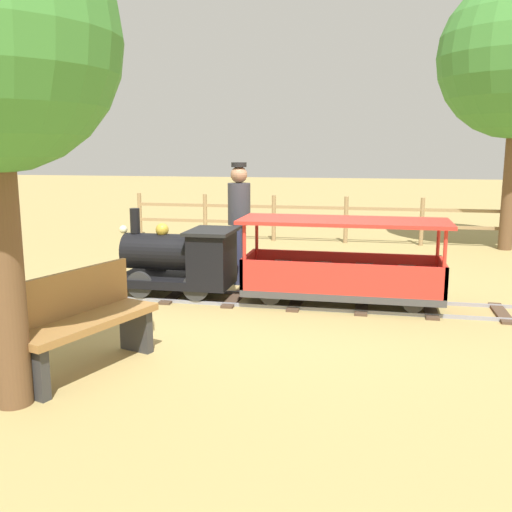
% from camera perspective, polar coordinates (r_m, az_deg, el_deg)
% --- Properties ---
extents(ground_plane, '(60.00, 60.00, 0.00)m').
position_cam_1_polar(ground_plane, '(6.82, 2.54, -4.64)').
color(ground_plane, '#A38C51').
extents(track, '(0.79, 6.05, 0.04)m').
position_cam_1_polar(track, '(6.85, 0.92, -4.42)').
color(track, gray).
rests_on(track, ground_plane).
extents(locomotive, '(0.75, 1.44, 1.04)m').
position_cam_1_polar(locomotive, '(7.01, -7.31, -0.27)').
color(locomotive, black).
rests_on(locomotive, ground_plane).
extents(passenger_car, '(0.85, 2.35, 0.97)m').
position_cam_1_polar(passenger_car, '(6.65, 8.57, -1.42)').
color(passenger_car, '#3F3F3F').
rests_on(passenger_car, ground_plane).
extents(conductor_person, '(0.30, 0.30, 1.62)m').
position_cam_1_polar(conductor_person, '(7.65, -1.69, 4.31)').
color(conductor_person, '#282D47').
rests_on(conductor_person, ground_plane).
extents(park_bench, '(1.36, 0.78, 0.82)m').
position_cam_1_polar(park_bench, '(4.88, -16.84, -6.27)').
color(park_bench, olive).
rests_on(park_bench, ground_plane).
extents(fence_section, '(0.08, 7.13, 0.90)m').
position_cam_1_polar(fence_section, '(11.22, 5.34, 3.85)').
color(fence_section, '#93754C').
rests_on(fence_section, ground_plane).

